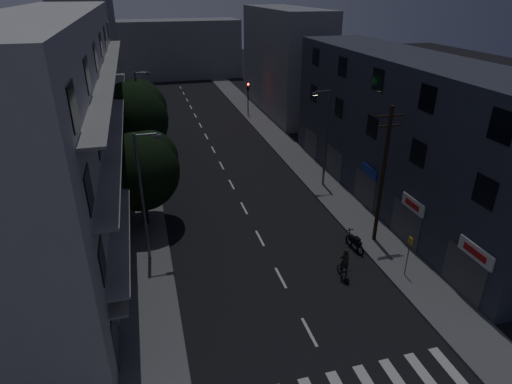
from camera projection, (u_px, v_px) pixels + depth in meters
name	position (u px, v px, depth m)	size (l,w,h in m)	color
ground	(221.00, 163.00, 41.00)	(160.00, 160.00, 0.00)	black
sidewalk_left	(140.00, 171.00, 39.19)	(3.00, 90.00, 0.15)	#565659
sidewalk_right	(294.00, 155.00, 42.74)	(3.00, 90.00, 0.15)	#565659
lane_markings	(210.00, 143.00, 46.43)	(0.15, 60.50, 0.01)	beige
building_left	(63.00, 122.00, 29.05)	(7.00, 36.00, 14.00)	#ADADA8
building_right	(404.00, 132.00, 31.88)	(6.19, 28.00, 11.00)	#2C303B
building_far_left	(92.00, 50.00, 54.69)	(6.00, 20.00, 16.00)	slate
building_far_right	(284.00, 61.00, 55.79)	(6.00, 20.00, 13.00)	slate
building_far_end	(173.00, 49.00, 77.95)	(24.00, 8.00, 10.00)	slate
tree_near	(140.00, 168.00, 28.69)	(5.37, 5.37, 6.63)	black
tree_mid	(131.00, 117.00, 36.77)	(6.51, 6.51, 8.01)	black
tree_far	(135.00, 103.00, 44.55)	(5.39, 5.39, 6.66)	black
traffic_signal_far_right	(248.00, 92.00, 54.77)	(0.28, 0.37, 4.10)	black
traffic_signal_far_left	(143.00, 97.00, 52.16)	(0.28, 0.37, 4.10)	black
street_lamp_left_near	(144.00, 192.00, 24.66)	(1.51, 0.25, 8.00)	slate
street_lamp_right	(325.00, 134.00, 34.45)	(1.51, 0.25, 8.00)	#505457
street_lamp_left_far	(140.00, 109.00, 41.39)	(1.51, 0.25, 8.00)	#57595E
utility_pole	(383.00, 174.00, 26.41)	(1.80, 0.24, 9.00)	black
bus_stop_sign	(409.00, 249.00, 24.19)	(0.06, 0.35, 2.52)	#595B60
motorcycle	(355.00, 243.00, 27.37)	(0.57, 1.97, 1.27)	black
cyclist	(344.00, 268.00, 24.58)	(0.59, 1.61, 2.03)	black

